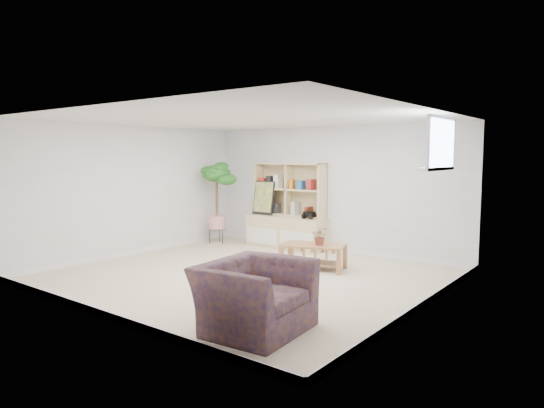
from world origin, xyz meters
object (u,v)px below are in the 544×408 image
Objects in this scene: coffee_table at (313,257)px; floor_tree at (217,203)px; armchair at (255,292)px; storage_unit at (286,206)px.

floor_tree reaches higher than coffee_table.
floor_tree is at bearing 43.54° from armchair.
floor_tree is at bearing 147.97° from coffee_table.
coffee_table is at bearing -40.77° from storage_unit.
floor_tree reaches higher than storage_unit.
armchair is at bearing -41.71° from floor_tree.
armchair is at bearing -58.31° from storage_unit.
coffee_table is 0.90× the size of armchair.
coffee_table is 0.59× the size of floor_tree.
coffee_table is (1.44, -1.24, -0.64)m from storage_unit.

